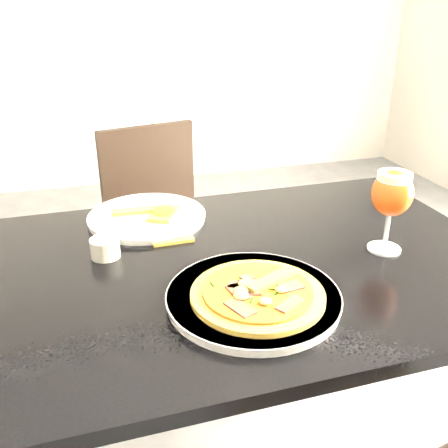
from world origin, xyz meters
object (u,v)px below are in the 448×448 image
object	(u,v)px
dining_table	(242,294)
beer_glass	(392,194)
pizza	(258,293)
chair_far	(162,230)

from	to	relation	value
dining_table	beer_glass	xyz separation A→B (m)	(0.33, -0.05, 0.23)
dining_table	pizza	size ratio (longest dim) A/B	4.71
pizza	beer_glass	xyz separation A→B (m)	(0.36, 0.13, 0.11)
dining_table	pizza	world-z (taller)	pizza
dining_table	chair_far	xyz separation A→B (m)	(-0.06, 0.79, -0.19)
dining_table	chair_far	world-z (taller)	chair_far
dining_table	pizza	distance (m)	0.21
dining_table	beer_glass	distance (m)	0.40
pizza	beer_glass	distance (m)	0.40
chair_far	pizza	distance (m)	1.02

